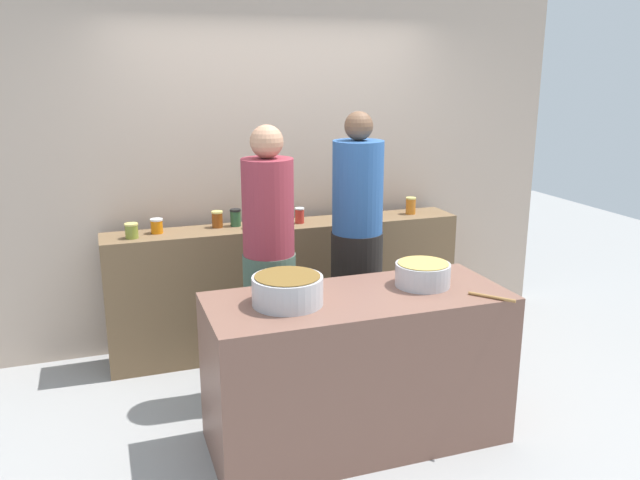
# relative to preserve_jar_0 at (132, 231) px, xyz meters

# --- Properties ---
(ground) EXTENTS (12.00, 12.00, 0.00)m
(ground) POSITION_rel_preserve_jar_0_xyz_m (1.13, -1.05, -1.04)
(ground) COLOR #979694
(storefront_wall) EXTENTS (4.80, 0.12, 3.00)m
(storefront_wall) POSITION_rel_preserve_jar_0_xyz_m (1.13, 0.40, 0.46)
(storefront_wall) COLOR #BEA692
(storefront_wall) RESTS_ON ground
(display_shelf) EXTENTS (2.70, 0.36, 0.99)m
(display_shelf) POSITION_rel_preserve_jar_0_xyz_m (1.13, 0.05, -0.55)
(display_shelf) COLOR brown
(display_shelf) RESTS_ON ground
(prep_table) EXTENTS (1.70, 0.70, 0.89)m
(prep_table) POSITION_rel_preserve_jar_0_xyz_m (1.13, -1.35, -0.59)
(prep_table) COLOR brown
(prep_table) RESTS_ON ground
(preserve_jar_0) EXTENTS (0.09, 0.09, 0.11)m
(preserve_jar_0) POSITION_rel_preserve_jar_0_xyz_m (0.00, 0.00, 0.00)
(preserve_jar_0) COLOR olive
(preserve_jar_0) RESTS_ON display_shelf
(preserve_jar_1) EXTENTS (0.09, 0.09, 0.11)m
(preserve_jar_1) POSITION_rel_preserve_jar_0_xyz_m (0.18, 0.09, 0.00)
(preserve_jar_1) COLOR orange
(preserve_jar_1) RESTS_ON display_shelf
(preserve_jar_2) EXTENTS (0.08, 0.08, 0.12)m
(preserve_jar_2) POSITION_rel_preserve_jar_0_xyz_m (0.61, 0.12, 0.01)
(preserve_jar_2) COLOR brown
(preserve_jar_2) RESTS_ON display_shelf
(preserve_jar_3) EXTENTS (0.08, 0.08, 0.13)m
(preserve_jar_3) POSITION_rel_preserve_jar_0_xyz_m (0.75, 0.11, 0.01)
(preserve_jar_3) COLOR #285233
(preserve_jar_3) RESTS_ON display_shelf
(preserve_jar_4) EXTENTS (0.08, 0.08, 0.12)m
(preserve_jar_4) POSITION_rel_preserve_jar_0_xyz_m (0.86, 0.01, 0.01)
(preserve_jar_4) COLOR orange
(preserve_jar_4) RESTS_ON display_shelf
(preserve_jar_5) EXTENTS (0.07, 0.07, 0.12)m
(preserve_jar_5) POSITION_rel_preserve_jar_0_xyz_m (1.23, 0.05, 0.01)
(preserve_jar_5) COLOR #B52B23
(preserve_jar_5) RESTS_ON display_shelf
(preserve_jar_6) EXTENTS (0.08, 0.08, 0.14)m
(preserve_jar_6) POSITION_rel_preserve_jar_0_xyz_m (1.67, 0.08, 0.02)
(preserve_jar_6) COLOR olive
(preserve_jar_6) RESTS_ON display_shelf
(preserve_jar_7) EXTENTS (0.09, 0.09, 0.13)m
(preserve_jar_7) POSITION_rel_preserve_jar_0_xyz_m (1.79, 0.08, 0.01)
(preserve_jar_7) COLOR #51124D
(preserve_jar_7) RESTS_ON display_shelf
(preserve_jar_8) EXTENTS (0.08, 0.08, 0.13)m
(preserve_jar_8) POSITION_rel_preserve_jar_0_xyz_m (2.16, 0.06, 0.01)
(preserve_jar_8) COLOR #C96C1D
(preserve_jar_8) RESTS_ON display_shelf
(cooking_pot_left) EXTENTS (0.38, 0.38, 0.16)m
(cooking_pot_left) POSITION_rel_preserve_jar_0_xyz_m (0.72, -1.35, -0.07)
(cooking_pot_left) COLOR #B7B7BC
(cooking_pot_left) RESTS_ON prep_table
(cooking_pot_center) EXTENTS (0.32, 0.32, 0.14)m
(cooking_pot_center) POSITION_rel_preserve_jar_0_xyz_m (1.55, -1.31, -0.08)
(cooking_pot_center) COLOR #B7B7BC
(cooking_pot_center) RESTS_ON prep_table
(wooden_spoon) EXTENTS (0.18, 0.21, 0.02)m
(wooden_spoon) POSITION_rel_preserve_jar_0_xyz_m (1.80, -1.63, -0.14)
(wooden_spoon) COLOR #9E703D
(wooden_spoon) RESTS_ON prep_table
(cook_with_tongs) EXTENTS (0.34, 0.34, 1.79)m
(cook_with_tongs) POSITION_rel_preserve_jar_0_xyz_m (0.79, -0.69, -0.22)
(cook_with_tongs) COLOR #415849
(cook_with_tongs) RESTS_ON ground
(cook_in_cap) EXTENTS (0.36, 0.36, 1.85)m
(cook_in_cap) POSITION_rel_preserve_jar_0_xyz_m (1.47, -0.50, -0.20)
(cook_in_cap) COLOR black
(cook_in_cap) RESTS_ON ground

